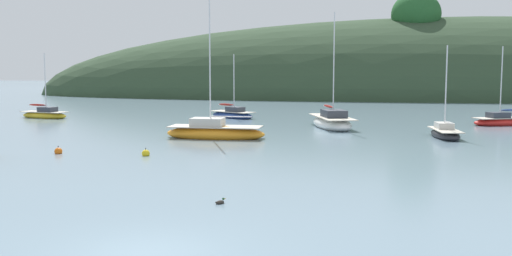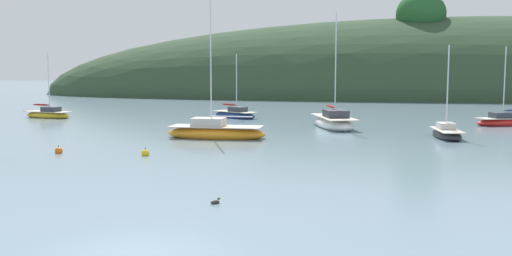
% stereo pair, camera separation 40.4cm
% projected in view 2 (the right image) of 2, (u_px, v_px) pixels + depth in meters
% --- Properties ---
extents(ground_plane, '(400.00, 400.00, 0.00)m').
position_uv_depth(ground_plane, '(135.00, 254.00, 14.56)').
color(ground_plane, slate).
extents(far_shoreline_hill, '(150.00, 36.00, 30.41)m').
position_uv_depth(far_shoreline_hill, '(464.00, 96.00, 94.96)').
color(far_shoreline_hill, '#2D422B').
rests_on(far_shoreline_hill, ground).
extents(sailboat_teal_outer, '(1.94, 4.88, 6.56)m').
position_uv_depth(sailboat_teal_outer, '(447.00, 133.00, 39.02)').
color(sailboat_teal_outer, '#232328').
rests_on(sailboat_teal_outer, ground).
extents(sailboat_navy_dinghy, '(5.28, 4.38, 6.36)m').
position_uv_depth(sailboat_navy_dinghy, '(235.00, 114.00, 54.92)').
color(sailboat_navy_dinghy, navy).
rests_on(sailboat_navy_dinghy, ground).
extents(sailboat_black_sloop, '(4.43, 7.90, 9.54)m').
position_uv_depth(sailboat_black_sloop, '(334.00, 122.00, 45.72)').
color(sailboat_black_sloop, white).
rests_on(sailboat_black_sloop, ground).
extents(sailboat_grey_yawl, '(5.56, 3.52, 6.83)m').
position_uv_depth(sailboat_grey_yawl, '(505.00, 121.00, 47.55)').
color(sailboat_grey_yawl, red).
rests_on(sailboat_grey_yawl, ground).
extents(sailboat_white_near, '(5.38, 2.91, 6.46)m').
position_uv_depth(sailboat_white_near, '(48.00, 114.00, 55.01)').
color(sailboat_white_near, gold).
rests_on(sailboat_white_near, ground).
extents(sailboat_yellow_far, '(6.98, 2.54, 10.11)m').
position_uv_depth(sailboat_yellow_far, '(215.00, 132.00, 38.89)').
color(sailboat_yellow_far, orange).
rests_on(sailboat_yellow_far, ground).
extents(mooring_buoy_inner, '(0.44, 0.44, 0.54)m').
position_uv_depth(mooring_buoy_inner, '(59.00, 151.00, 31.93)').
color(mooring_buoy_inner, orange).
rests_on(mooring_buoy_inner, ground).
extents(mooring_buoy_outer, '(0.44, 0.44, 0.54)m').
position_uv_depth(mooring_buoy_outer, '(216.00, 126.00, 46.07)').
color(mooring_buoy_outer, red).
rests_on(mooring_buoy_outer, ground).
extents(mooring_buoy_channel, '(0.44, 0.44, 0.54)m').
position_uv_depth(mooring_buoy_channel, '(145.00, 153.00, 31.07)').
color(mooring_buoy_channel, yellow).
rests_on(mooring_buoy_channel, ground).
extents(duck_trailing, '(0.36, 0.37, 0.24)m').
position_uv_depth(duck_trailing, '(215.00, 202.00, 20.01)').
color(duck_trailing, '#2D2823').
rests_on(duck_trailing, ground).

